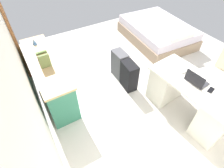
{
  "coord_description": "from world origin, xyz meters",
  "views": [
    {
      "loc": [
        -2.1,
        2.04,
        2.63
      ],
      "look_at": [
        -0.35,
        1.0,
        0.6
      ],
      "focal_mm": 28.46,
      "sensor_mm": 36.0,
      "label": 1
    }
  ],
  "objects_px": {
    "suitcase_black": "(129,76)",
    "laptop": "(196,80)",
    "suitcase_spare_grey": "(120,65)",
    "office_chair": "(221,78)",
    "credenza": "(49,77)",
    "cell_phone_near_laptop": "(211,90)",
    "bed": "(157,32)",
    "computer_mouse": "(183,72)",
    "desk": "(190,98)",
    "figurine_small": "(34,42)"
  },
  "relations": [
    {
      "from": "credenza",
      "to": "desk",
      "type": "bearing_deg",
      "value": -132.24
    },
    {
      "from": "office_chair",
      "to": "suitcase_spare_grey",
      "type": "bearing_deg",
      "value": 43.24
    },
    {
      "from": "credenza",
      "to": "suitcase_black",
      "type": "relative_size",
      "value": 3.09
    },
    {
      "from": "credenza",
      "to": "suitcase_black",
      "type": "height_order",
      "value": "credenza"
    },
    {
      "from": "office_chair",
      "to": "desk",
      "type": "bearing_deg",
      "value": 92.16
    },
    {
      "from": "suitcase_black",
      "to": "laptop",
      "type": "xyz_separation_m",
      "value": [
        -1.02,
        -0.49,
        0.49
      ]
    },
    {
      "from": "suitcase_black",
      "to": "suitcase_spare_grey",
      "type": "relative_size",
      "value": 0.97
    },
    {
      "from": "cell_phone_near_laptop",
      "to": "figurine_small",
      "type": "height_order",
      "value": "figurine_small"
    },
    {
      "from": "suitcase_spare_grey",
      "to": "figurine_small",
      "type": "height_order",
      "value": "figurine_small"
    },
    {
      "from": "credenza",
      "to": "suitcase_spare_grey",
      "type": "height_order",
      "value": "credenza"
    },
    {
      "from": "cell_phone_near_laptop",
      "to": "office_chair",
      "type": "bearing_deg",
      "value": -87.67
    },
    {
      "from": "credenza",
      "to": "suitcase_spare_grey",
      "type": "distance_m",
      "value": 1.42
    },
    {
      "from": "bed",
      "to": "laptop",
      "type": "relative_size",
      "value": 6.09
    },
    {
      "from": "laptop",
      "to": "computer_mouse",
      "type": "xyz_separation_m",
      "value": [
        0.26,
        -0.02,
        -0.03
      ]
    },
    {
      "from": "office_chair",
      "to": "laptop",
      "type": "distance_m",
      "value": 0.92
    },
    {
      "from": "office_chair",
      "to": "suitcase_black",
      "type": "relative_size",
      "value": 1.62
    },
    {
      "from": "desk",
      "to": "computer_mouse",
      "type": "bearing_deg",
      "value": -1.72
    },
    {
      "from": "suitcase_black",
      "to": "figurine_small",
      "type": "distance_m",
      "value": 1.92
    },
    {
      "from": "suitcase_black",
      "to": "cell_phone_near_laptop",
      "type": "relative_size",
      "value": 4.28
    },
    {
      "from": "desk",
      "to": "computer_mouse",
      "type": "distance_m",
      "value": 0.46
    },
    {
      "from": "laptop",
      "to": "cell_phone_near_laptop",
      "type": "height_order",
      "value": "laptop"
    },
    {
      "from": "laptop",
      "to": "office_chair",
      "type": "bearing_deg",
      "value": -89.57
    },
    {
      "from": "computer_mouse",
      "to": "figurine_small",
      "type": "bearing_deg",
      "value": 38.37
    },
    {
      "from": "credenza",
      "to": "cell_phone_near_laptop",
      "type": "relative_size",
      "value": 13.24
    },
    {
      "from": "bed",
      "to": "computer_mouse",
      "type": "distance_m",
      "value": 2.26
    },
    {
      "from": "figurine_small",
      "to": "suitcase_black",
      "type": "bearing_deg",
      "value": -131.97
    },
    {
      "from": "desk",
      "to": "computer_mouse",
      "type": "xyz_separation_m",
      "value": [
        0.29,
        -0.01,
        0.36
      ]
    },
    {
      "from": "office_chair",
      "to": "figurine_small",
      "type": "relative_size",
      "value": 8.55
    },
    {
      "from": "laptop",
      "to": "computer_mouse",
      "type": "height_order",
      "value": "laptop"
    },
    {
      "from": "desk",
      "to": "cell_phone_near_laptop",
      "type": "height_order",
      "value": "cell_phone_near_laptop"
    },
    {
      "from": "office_chair",
      "to": "credenza",
      "type": "distance_m",
      "value": 3.17
    },
    {
      "from": "computer_mouse",
      "to": "bed",
      "type": "bearing_deg",
      "value": -37.26
    },
    {
      "from": "desk",
      "to": "figurine_small",
      "type": "bearing_deg",
      "value": 39.29
    },
    {
      "from": "desk",
      "to": "suitcase_spare_grey",
      "type": "xyz_separation_m",
      "value": [
        1.43,
        0.47,
        -0.08
      ]
    },
    {
      "from": "office_chair",
      "to": "credenza",
      "type": "xyz_separation_m",
      "value": [
        1.66,
        2.7,
        -0.03
      ]
    },
    {
      "from": "figurine_small",
      "to": "credenza",
      "type": "bearing_deg",
      "value": -179.85
    },
    {
      "from": "bed",
      "to": "suitcase_spare_grey",
      "type": "relative_size",
      "value": 3.32
    },
    {
      "from": "credenza",
      "to": "bed",
      "type": "distance_m",
      "value": 3.09
    },
    {
      "from": "suitcase_black",
      "to": "suitcase_spare_grey",
      "type": "bearing_deg",
      "value": 1.26
    },
    {
      "from": "bed",
      "to": "suitcase_black",
      "type": "height_order",
      "value": "suitcase_black"
    },
    {
      "from": "suitcase_black",
      "to": "computer_mouse",
      "type": "height_order",
      "value": "computer_mouse"
    },
    {
      "from": "laptop",
      "to": "suitcase_black",
      "type": "bearing_deg",
      "value": 25.42
    },
    {
      "from": "office_chair",
      "to": "suitcase_spare_grey",
      "type": "relative_size",
      "value": 1.56
    },
    {
      "from": "computer_mouse",
      "to": "figurine_small",
      "type": "distance_m",
      "value": 2.74
    },
    {
      "from": "computer_mouse",
      "to": "credenza",
      "type": "bearing_deg",
      "value": 48.24
    },
    {
      "from": "suitcase_black",
      "to": "laptop",
      "type": "height_order",
      "value": "laptop"
    },
    {
      "from": "bed",
      "to": "suitcase_black",
      "type": "xyz_separation_m",
      "value": [
        -1.1,
        1.69,
        0.05
      ]
    },
    {
      "from": "credenza",
      "to": "cell_phone_near_laptop",
      "type": "xyz_separation_m",
      "value": [
        -1.9,
        -1.93,
        0.34
      ]
    },
    {
      "from": "desk",
      "to": "credenza",
      "type": "xyz_separation_m",
      "value": [
        1.69,
        1.86,
        0.01
      ]
    },
    {
      "from": "cell_phone_near_laptop",
      "to": "computer_mouse",
      "type": "bearing_deg",
      "value": -8.52
    }
  ]
}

